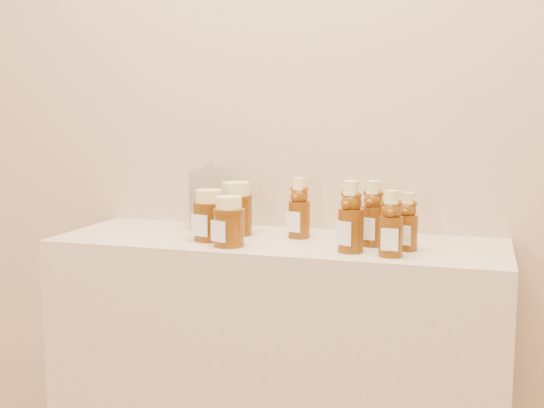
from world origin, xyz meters
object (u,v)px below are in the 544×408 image
(bear_bottle_back_left, at_px, (299,204))
(honey_jar_left, at_px, (209,215))
(bear_bottle_front_left, at_px, (351,212))
(display_table, at_px, (277,399))
(glass_canister, at_px, (209,197))

(bear_bottle_back_left, bearing_deg, honey_jar_left, -138.00)
(bear_bottle_back_left, xyz_separation_m, bear_bottle_front_left, (0.17, -0.14, 0.01))
(bear_bottle_front_left, bearing_deg, honey_jar_left, -162.18)
(display_table, height_order, honey_jar_left, honey_jar_left)
(display_table, bearing_deg, glass_canister, 157.22)
(honey_jar_left, distance_m, glass_canister, 0.18)
(display_table, xyz_separation_m, glass_canister, (-0.23, 0.10, 0.54))
(display_table, height_order, bear_bottle_front_left, bear_bottle_front_left)
(bear_bottle_front_left, relative_size, glass_canister, 1.05)
(display_table, bearing_deg, bear_bottle_back_left, 42.45)
(display_table, xyz_separation_m, bear_bottle_back_left, (0.05, 0.04, 0.54))
(bear_bottle_back_left, relative_size, bear_bottle_front_left, 0.94)
(display_table, bearing_deg, honey_jar_left, -160.00)
(glass_canister, bearing_deg, display_table, -22.78)
(bear_bottle_back_left, bearing_deg, display_table, -121.53)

